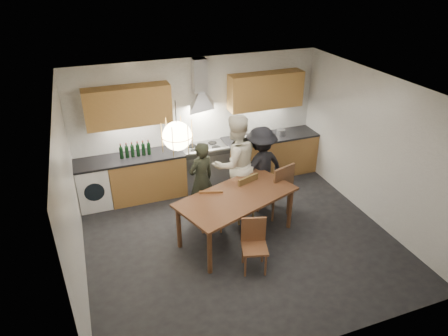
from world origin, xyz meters
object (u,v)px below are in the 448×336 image
object	(u,v)px
wine_bottles	(135,149)
chair_back_left	(211,207)
chair_front	(254,241)
person_left	(201,180)
person_right	(260,167)
stock_pot	(281,132)
dining_table	(237,201)
mixing_bowl	(248,139)
person_mid	(235,164)

from	to	relation	value
wine_bottles	chair_back_left	bearing A→B (deg)	-57.42
chair_front	person_left	distance (m)	1.69
chair_back_left	person_right	bearing A→B (deg)	-138.08
person_left	stock_pot	size ratio (longest dim) A/B	8.40
dining_table	chair_back_left	distance (m)	0.52
person_right	mixing_bowl	bearing A→B (deg)	-112.94
person_right	person_left	bearing A→B (deg)	-16.28
dining_table	mixing_bowl	bearing A→B (deg)	41.69
person_left	person_mid	size ratio (longest dim) A/B	0.78
person_mid	dining_table	bearing A→B (deg)	60.60
person_left	person_mid	world-z (taller)	person_mid
person_right	chair_front	bearing A→B (deg)	48.72
chair_back_left	chair_front	bearing A→B (deg)	123.86
dining_table	person_right	bearing A→B (deg)	25.74
person_right	mixing_bowl	distance (m)	0.97
person_left	stock_pot	world-z (taller)	person_left
chair_front	chair_back_left	bearing A→B (deg)	122.21
person_right	stock_pot	distance (m)	1.37
person_left	person_right	world-z (taller)	person_right
stock_pot	wine_bottles	size ratio (longest dim) A/B	0.29
mixing_bowl	chair_front	bearing A→B (deg)	-110.94
chair_back_left	chair_front	xyz separation A→B (m)	(0.32, -1.08, -0.02)
person_left	mixing_bowl	size ratio (longest dim) A/B	5.42
person_mid	person_right	size ratio (longest dim) A/B	1.18
dining_table	wine_bottles	world-z (taller)	wine_bottles
chair_back_left	wine_bottles	world-z (taller)	wine_bottles
stock_pot	wine_bottles	xyz separation A→B (m)	(-3.05, 0.04, 0.09)
chair_back_left	stock_pot	xyz separation A→B (m)	(2.07, 1.51, 0.47)
person_mid	wine_bottles	distance (m)	1.91
mixing_bowl	stock_pot	distance (m)	0.78
chair_back_left	person_left	distance (m)	0.61
dining_table	stock_pot	size ratio (longest dim) A/B	12.60
wine_bottles	person_right	bearing A→B (deg)	-25.85
chair_front	person_right	xyz separation A→B (m)	(0.82, 1.60, 0.31)
chair_back_left	mixing_bowl	xyz separation A→B (m)	(1.29, 1.47, 0.44)
chair_front	stock_pot	size ratio (longest dim) A/B	4.84
mixing_bowl	stock_pot	xyz separation A→B (m)	(0.77, 0.04, 0.03)
chair_front	mixing_bowl	bearing A→B (deg)	85.00
person_right	dining_table	bearing A→B (deg)	31.90
chair_front	wine_bottles	size ratio (longest dim) A/B	1.42
dining_table	person_left	distance (m)	0.94
person_left	stock_pot	bearing A→B (deg)	-175.65
wine_bottles	stock_pot	bearing A→B (deg)	-0.75
person_right	wine_bottles	bearing A→B (deg)	-39.81
person_mid	person_left	bearing A→B (deg)	-9.77
person_right	mixing_bowl	xyz separation A→B (m)	(0.15, 0.95, 0.14)
person_left	person_right	xyz separation A→B (m)	(1.14, -0.05, 0.07)
chair_back_left	mixing_bowl	world-z (taller)	mixing_bowl
dining_table	wine_bottles	bearing A→B (deg)	105.33
chair_front	person_mid	xyz separation A→B (m)	(0.33, 1.64, 0.45)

